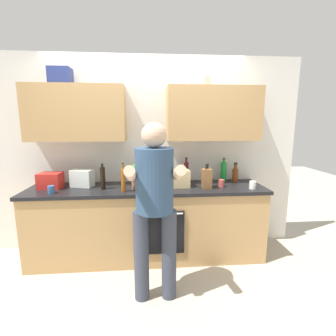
# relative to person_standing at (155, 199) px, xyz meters

# --- Properties ---
(ground_plane) EXTENTS (12.00, 12.00, 0.00)m
(ground_plane) POSITION_rel_person_standing_xyz_m (-0.07, 0.76, -0.99)
(ground_plane) COLOR #B2A893
(back_wall_unit) EXTENTS (4.00, 0.38, 2.50)m
(back_wall_unit) POSITION_rel_person_standing_xyz_m (-0.07, 1.04, 0.50)
(back_wall_unit) COLOR silver
(back_wall_unit) RESTS_ON ground
(counter) EXTENTS (2.84, 0.67, 0.90)m
(counter) POSITION_rel_person_standing_xyz_m (-0.07, 0.76, -0.54)
(counter) COLOR tan
(counter) RESTS_ON ground
(person_standing) EXTENTS (0.49, 0.45, 1.67)m
(person_standing) POSITION_rel_person_standing_xyz_m (0.00, 0.00, 0.00)
(person_standing) COLOR #383D4C
(person_standing) RESTS_ON ground
(bottle_syrup) EXTENTS (0.05, 0.05, 0.33)m
(bottle_syrup) POSITION_rel_person_standing_xyz_m (-0.33, 0.59, 0.05)
(bottle_syrup) COLOR #8C4C14
(bottle_syrup) RESTS_ON counter
(bottle_water) EXTENTS (0.05, 0.05, 0.24)m
(bottle_water) POSITION_rel_person_standing_xyz_m (0.18, 0.91, 0.01)
(bottle_water) COLOR silver
(bottle_water) RESTS_ON counter
(bottle_wine) EXTENTS (0.06, 0.06, 0.33)m
(bottle_wine) POSITION_rel_person_standing_xyz_m (0.43, 0.93, 0.05)
(bottle_wine) COLOR #471419
(bottle_wine) RESTS_ON counter
(bottle_hotsauce) EXTENTS (0.08, 0.08, 0.24)m
(bottle_hotsauce) POSITION_rel_person_standing_xyz_m (-0.03, 0.73, 0.01)
(bottle_hotsauce) COLOR red
(bottle_hotsauce) RESTS_ON counter
(bottle_soda) EXTENTS (0.08, 0.08, 0.31)m
(bottle_soda) POSITION_rel_person_standing_xyz_m (0.93, 0.98, 0.04)
(bottle_soda) COLOR #198C33
(bottle_soda) RESTS_ON counter
(bottle_soy) EXTENTS (0.06, 0.06, 0.30)m
(bottle_soy) POSITION_rel_person_standing_xyz_m (-0.58, 0.72, 0.05)
(bottle_soy) COLOR black
(bottle_soy) RESTS_ON counter
(bottle_vinegar) EXTENTS (0.08, 0.08, 0.25)m
(bottle_vinegar) POSITION_rel_person_standing_xyz_m (1.09, 0.96, 0.01)
(bottle_vinegar) COLOR brown
(bottle_vinegar) RESTS_ON counter
(cup_tea) EXTENTS (0.07, 0.07, 0.09)m
(cup_tea) POSITION_rel_person_standing_xyz_m (-1.12, 0.59, -0.05)
(cup_tea) COLOR #33598C
(cup_tea) RESTS_ON counter
(cup_coffee) EXTENTS (0.08, 0.08, 0.09)m
(cup_coffee) POSITION_rel_person_standing_xyz_m (1.17, 0.59, -0.04)
(cup_coffee) COLOR white
(cup_coffee) RESTS_ON counter
(cup_ceramic) EXTENTS (0.07, 0.07, 0.09)m
(cup_ceramic) POSITION_rel_person_standing_xyz_m (0.83, 0.70, -0.05)
(cup_ceramic) COLOR #BF4C47
(cup_ceramic) RESTS_ON counter
(knife_block) EXTENTS (0.10, 0.14, 0.29)m
(knife_block) POSITION_rel_person_standing_xyz_m (0.63, 0.67, 0.03)
(knife_block) COLOR brown
(knife_block) RESTS_ON counter
(potted_herb) EXTENTS (0.19, 0.19, 0.30)m
(potted_herb) POSITION_rel_person_standing_xyz_m (-0.20, 0.69, 0.09)
(potted_herb) COLOR #9E6647
(potted_herb) RESTS_ON counter
(grocery_bag_bread) EXTENTS (0.26, 0.17, 0.21)m
(grocery_bag_bread) POSITION_rel_person_standing_xyz_m (0.31, 0.75, 0.01)
(grocery_bag_bread) COLOR tan
(grocery_bag_bread) RESTS_ON counter
(grocery_bag_produce) EXTENTS (0.29, 0.21, 0.21)m
(grocery_bag_produce) POSITION_rel_person_standing_xyz_m (-0.85, 0.86, 0.01)
(grocery_bag_produce) COLOR silver
(grocery_bag_produce) RESTS_ON counter
(grocery_bag_crisps) EXTENTS (0.27, 0.21, 0.19)m
(grocery_bag_crisps) POSITION_rel_person_standing_xyz_m (-1.21, 0.81, 0.00)
(grocery_bag_crisps) COLOR red
(grocery_bag_crisps) RESTS_ON counter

